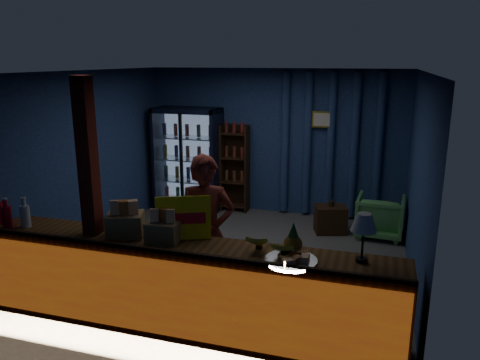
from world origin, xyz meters
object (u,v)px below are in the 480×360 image
object	(u,v)px
shopkeeper	(206,233)
green_chair	(380,216)
pastry_tray	(291,259)
table_lamp	(364,224)

from	to	relation	value
shopkeeper	green_chair	world-z (taller)	shopkeeper
green_chair	pastry_tray	bearing A→B (deg)	80.40
pastry_tray	table_lamp	bearing A→B (deg)	17.05
shopkeeper	pastry_tray	bearing A→B (deg)	-46.91
pastry_tray	table_lamp	distance (m)	0.73
shopkeeper	pastry_tray	world-z (taller)	shopkeeper
green_chair	table_lamp	size ratio (longest dim) A/B	1.57
shopkeeper	pastry_tray	distance (m)	1.24
green_chair	table_lamp	bearing A→B (deg)	90.31
pastry_tray	table_lamp	world-z (taller)	table_lamp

